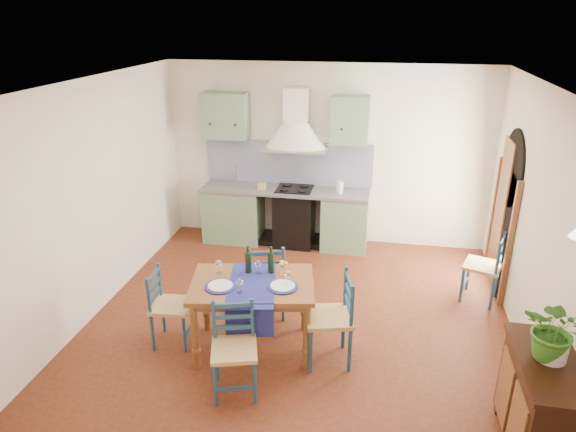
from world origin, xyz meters
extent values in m
plane|color=#451A0E|center=(0.00, 0.00, 0.00)|extent=(5.00, 5.00, 0.00)
cube|color=beige|center=(0.00, 2.50, 1.40)|extent=(5.00, 0.04, 2.80)
cube|color=slate|center=(-1.45, 2.19, 0.44)|extent=(0.90, 0.60, 0.88)
cube|color=slate|center=(0.35, 2.19, 0.44)|extent=(0.70, 0.60, 0.88)
cube|color=black|center=(-0.45, 2.19, 0.44)|extent=(0.60, 0.58, 0.88)
cube|color=slate|center=(-0.60, 2.19, 0.90)|extent=(2.60, 0.64, 0.04)
cube|color=silver|center=(-1.45, 2.19, 0.90)|extent=(0.45, 0.40, 0.03)
cylinder|color=silver|center=(-1.45, 2.37, 1.05)|extent=(0.02, 0.02, 0.26)
cube|color=black|center=(-0.45, 2.19, 0.93)|extent=(0.55, 0.48, 0.02)
cube|color=black|center=(-0.60, 2.24, 0.04)|extent=(2.60, 0.50, 0.08)
cube|color=#090B50|center=(-0.60, 2.46, 1.26)|extent=(2.65, 0.05, 0.68)
cube|color=slate|center=(-1.55, 2.32, 2.00)|extent=(0.70, 0.34, 0.70)
cube|color=slate|center=(0.35, 2.32, 2.00)|extent=(0.55, 0.34, 0.70)
cone|color=silver|center=(-0.45, 2.25, 1.75)|extent=(0.96, 0.96, 0.40)
cube|color=silver|center=(-0.45, 2.34, 2.20)|extent=(0.36, 0.30, 0.50)
cube|color=beige|center=(2.50, 0.00, 1.40)|extent=(0.04, 5.00, 2.80)
cube|color=black|center=(2.48, 1.40, 0.82)|extent=(0.03, 1.00, 1.65)
cylinder|color=black|center=(2.48, 1.40, 1.65)|extent=(0.03, 1.00, 1.00)
cube|color=brown|center=(2.46, 0.86, 0.82)|extent=(0.06, 0.06, 1.65)
cube|color=brown|center=(2.46, 1.94, 0.82)|extent=(0.06, 0.06, 1.65)
cube|color=brown|center=(2.47, 1.62, 0.98)|extent=(0.04, 0.55, 1.96)
cube|color=beige|center=(-2.50, 0.00, 1.40)|extent=(0.04, 5.00, 2.80)
cube|color=silver|center=(0.00, 0.00, 2.80)|extent=(5.00, 5.00, 0.01)
cube|color=brown|center=(-0.41, -0.62, 0.79)|extent=(1.43, 1.08, 0.05)
cube|color=brown|center=(-0.41, -0.62, 0.73)|extent=(1.28, 0.93, 0.08)
cylinder|color=brown|center=(-0.90, -1.07, 0.38)|extent=(0.08, 0.08, 0.77)
cylinder|color=brown|center=(-1.03, -0.37, 0.38)|extent=(0.08, 0.08, 0.77)
cylinder|color=brown|center=(0.22, -0.86, 0.38)|extent=(0.08, 0.08, 0.77)
cylinder|color=brown|center=(0.09, -0.16, 0.38)|extent=(0.08, 0.08, 0.77)
cube|color=navy|center=(-0.40, -0.67, 0.82)|extent=(0.65, 1.04, 0.01)
cube|color=navy|center=(-0.33, -1.05, 0.64)|extent=(0.48, 0.10, 0.38)
cylinder|color=navy|center=(-0.71, -0.78, 0.83)|extent=(0.32, 0.32, 0.01)
cylinder|color=silver|center=(-0.71, -0.78, 0.84)|extent=(0.26, 0.26, 0.01)
cylinder|color=navy|center=(-0.07, -0.66, 0.83)|extent=(0.32, 0.32, 0.01)
cylinder|color=silver|center=(-0.07, -0.66, 0.84)|extent=(0.26, 0.26, 0.01)
cylinder|color=black|center=(-0.50, -0.41, 0.98)|extent=(0.07, 0.07, 0.32)
cylinder|color=black|center=(-0.26, -0.37, 0.98)|extent=(0.07, 0.07, 0.32)
cylinder|color=white|center=(-0.12, -0.40, 0.88)|extent=(0.05, 0.05, 0.10)
sphere|color=yellow|center=(-0.12, -0.40, 0.97)|extent=(0.10, 0.10, 0.10)
cylinder|color=navy|center=(-0.54, -1.57, 0.24)|extent=(0.04, 0.04, 0.47)
cylinder|color=navy|center=(-0.64, -1.21, 0.46)|extent=(0.04, 0.04, 0.92)
cylinder|color=navy|center=(-0.18, -1.46, 0.24)|extent=(0.04, 0.04, 0.47)
cylinder|color=navy|center=(-0.28, -1.11, 0.46)|extent=(0.04, 0.04, 0.92)
cube|color=tan|center=(-0.41, -1.34, 0.49)|extent=(0.54, 0.54, 0.04)
cube|color=navy|center=(-0.46, -1.16, 0.62)|extent=(0.38, 0.13, 0.05)
cube|color=navy|center=(-0.46, -1.16, 0.74)|extent=(0.38, 0.13, 0.05)
cube|color=navy|center=(-0.46, -1.16, 0.86)|extent=(0.38, 0.13, 0.05)
cube|color=navy|center=(-0.36, -1.51, 0.18)|extent=(0.36, 0.13, 0.03)
cylinder|color=navy|center=(-0.31, 0.34, 0.25)|extent=(0.04, 0.04, 0.50)
cylinder|color=navy|center=(-0.19, -0.03, 0.49)|extent=(0.04, 0.04, 0.98)
cylinder|color=navy|center=(-0.68, 0.22, 0.25)|extent=(0.04, 0.04, 0.50)
cylinder|color=navy|center=(-0.56, -0.15, 0.49)|extent=(0.04, 0.04, 0.98)
cube|color=tan|center=(-0.43, 0.10, 0.52)|extent=(0.57, 0.57, 0.04)
cube|color=navy|center=(-0.38, -0.09, 0.65)|extent=(0.40, 0.15, 0.05)
cube|color=navy|center=(-0.38, -0.09, 0.78)|extent=(0.40, 0.15, 0.05)
cube|color=navy|center=(-0.38, -0.09, 0.91)|extent=(0.40, 0.15, 0.05)
cube|color=navy|center=(-0.49, 0.28, 0.20)|extent=(0.38, 0.15, 0.03)
cylinder|color=navy|center=(-1.12, -0.84, 0.23)|extent=(0.04, 0.04, 0.46)
cylinder|color=navy|center=(-1.48, -0.87, 0.45)|extent=(0.04, 0.04, 0.89)
cylinder|color=navy|center=(-1.15, -0.48, 0.23)|extent=(0.04, 0.04, 0.46)
cylinder|color=navy|center=(-1.51, -0.52, 0.45)|extent=(0.04, 0.04, 0.89)
cube|color=tan|center=(-1.32, -0.68, 0.47)|extent=(0.45, 0.45, 0.04)
cube|color=navy|center=(-1.49, -0.69, 0.60)|extent=(0.06, 0.38, 0.04)
cube|color=navy|center=(-1.49, -0.69, 0.71)|extent=(0.06, 0.38, 0.04)
cube|color=navy|center=(-1.49, -0.69, 0.83)|extent=(0.06, 0.38, 0.04)
cube|color=navy|center=(-1.14, -0.66, 0.18)|extent=(0.06, 0.36, 0.02)
cylinder|color=navy|center=(0.17, -0.53, 0.26)|extent=(0.04, 0.04, 0.51)
cylinder|color=navy|center=(0.56, -0.43, 0.50)|extent=(0.04, 0.04, 1.01)
cylinder|color=navy|center=(0.27, -0.92, 0.26)|extent=(0.04, 0.04, 0.51)
cylinder|color=navy|center=(0.66, -0.82, 0.50)|extent=(0.04, 0.04, 1.01)
cube|color=tan|center=(0.42, -0.68, 0.53)|extent=(0.57, 0.57, 0.04)
cube|color=navy|center=(0.61, -0.63, 0.67)|extent=(0.13, 0.42, 0.05)
cube|color=navy|center=(0.61, -0.63, 0.81)|extent=(0.13, 0.42, 0.05)
cube|color=navy|center=(0.61, -0.63, 0.94)|extent=(0.13, 0.42, 0.05)
cube|color=navy|center=(0.22, -0.72, 0.20)|extent=(0.13, 0.40, 0.03)
cylinder|color=navy|center=(2.09, 1.16, 0.24)|extent=(0.04, 0.04, 0.47)
cylinder|color=navy|center=(2.44, 1.04, 0.46)|extent=(0.04, 0.04, 0.92)
cylinder|color=navy|center=(1.96, 0.81, 0.24)|extent=(0.04, 0.04, 0.47)
cylinder|color=navy|center=(2.31, 0.69, 0.46)|extent=(0.04, 0.04, 0.92)
cube|color=tan|center=(2.20, 0.93, 0.49)|extent=(0.55, 0.55, 0.04)
cube|color=navy|center=(2.37, 0.86, 0.62)|extent=(0.16, 0.38, 0.05)
cube|color=navy|center=(2.37, 0.86, 0.74)|extent=(0.16, 0.38, 0.05)
cube|color=navy|center=(2.37, 0.86, 0.86)|extent=(0.16, 0.38, 0.05)
cube|color=navy|center=(2.03, 0.99, 0.18)|extent=(0.15, 0.36, 0.03)
cube|color=black|center=(2.27, -1.60, 0.49)|extent=(0.45, 1.00, 0.82)
cube|color=black|center=(2.27, -1.60, 0.92)|extent=(0.50, 1.05, 0.04)
cube|color=brown|center=(2.04, -1.83, 0.45)|extent=(0.02, 0.38, 0.63)
cube|color=brown|center=(2.04, -1.37, 0.45)|extent=(0.02, 0.38, 0.63)
cube|color=black|center=(2.09, -1.16, 0.04)|extent=(0.08, 0.08, 0.08)
cube|color=black|center=(2.44, -1.16, 0.04)|extent=(0.08, 0.08, 0.08)
imported|color=#357120|center=(2.27, -1.56, 1.20)|extent=(0.60, 0.57, 0.52)
camera|label=1|loc=(0.85, -5.23, 3.49)|focal=32.00mm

